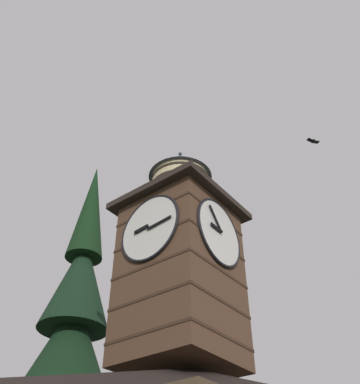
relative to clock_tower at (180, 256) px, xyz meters
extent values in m
cube|color=brown|center=(-0.02, -0.02, -1.08)|extent=(3.38, 3.38, 5.93)
cube|color=#3C291C|center=(-0.02, -0.02, -3.34)|extent=(3.42, 3.42, 0.10)
cube|color=#3C291C|center=(-0.02, -0.02, -2.23)|extent=(3.42, 3.42, 0.10)
cube|color=#3C291C|center=(-0.02, -0.02, -1.11)|extent=(3.42, 3.42, 0.10)
cube|color=#3C291C|center=(-0.02, -0.02, 0.00)|extent=(3.42, 3.42, 0.10)
cube|color=#3C291C|center=(-0.02, -0.02, 1.11)|extent=(3.42, 3.42, 0.10)
cylinder|color=white|center=(-0.02, 1.70, 0.34)|extent=(2.49, 0.10, 2.49)
torus|color=black|center=(-0.02, 1.72, 0.34)|extent=(2.59, 0.10, 2.59)
cube|color=black|center=(0.29, 1.80, 0.34)|extent=(0.62, 0.04, 0.13)
cube|color=black|center=(0.31, 1.80, 0.73)|extent=(0.72, 0.04, 0.83)
sphere|color=black|center=(-0.02, 1.81, 0.34)|extent=(0.10, 0.10, 0.10)
cylinder|color=white|center=(1.70, -0.02, 0.34)|extent=(0.10, 2.49, 2.49)
torus|color=black|center=(1.72, -0.02, 0.34)|extent=(0.10, 2.59, 2.59)
cube|color=black|center=(1.80, -0.33, 0.36)|extent=(0.04, 0.63, 0.17)
cube|color=black|center=(1.80, 0.49, 0.29)|extent=(0.04, 1.02, 0.17)
sphere|color=black|center=(1.81, -0.02, 0.34)|extent=(0.10, 0.10, 0.10)
cube|color=#2D231E|center=(-0.02, -0.02, 2.01)|extent=(4.08, 4.08, 0.25)
cylinder|color=beige|center=(-0.02, -0.02, 2.94)|extent=(2.33, 2.33, 1.61)
cylinder|color=#2D2319|center=(-0.02, -0.02, 2.33)|extent=(2.39, 2.39, 0.10)
cylinder|color=#2D2319|center=(-0.02, -0.02, 2.74)|extent=(2.39, 2.39, 0.10)
cylinder|color=#2D2319|center=(-0.02, -0.02, 3.14)|extent=(2.39, 2.39, 0.10)
cylinder|color=#2D2319|center=(-0.02, -0.02, 3.54)|extent=(2.39, 2.39, 0.10)
cone|color=#424C5B|center=(-0.02, -0.02, 4.38)|extent=(2.63, 2.63, 1.27)
sphere|color=#424C5B|center=(-0.02, -0.02, 5.11)|extent=(0.16, 0.16, 0.16)
cone|color=black|center=(-1.45, -7.35, -1.64)|extent=(4.64, 4.64, 5.37)
cone|color=black|center=(-1.45, -7.35, 1.89)|extent=(3.26, 3.26, 4.93)
cone|color=black|center=(-1.45, -7.35, 6.20)|extent=(1.88, 1.88, 6.05)
sphere|color=silver|center=(-19.37, -30.24, 5.59)|extent=(1.53, 1.53, 1.53)
ellipsoid|color=black|center=(-5.28, 4.21, 7.42)|extent=(0.26, 0.31, 0.15)
cube|color=black|center=(-5.42, 4.29, 7.42)|extent=(0.38, 0.33, 0.09)
cube|color=black|center=(-5.14, 4.12, 7.42)|extent=(0.38, 0.33, 0.09)
camera|label=1|loc=(11.28, 8.77, -8.32)|focal=42.16mm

